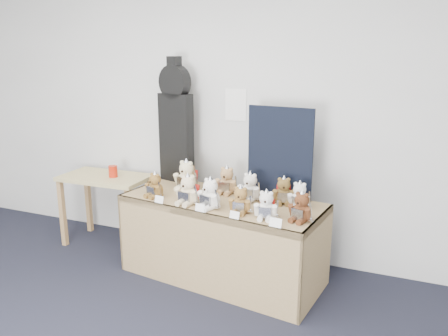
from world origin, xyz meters
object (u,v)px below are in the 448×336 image
at_px(side_table, 106,187).
at_px(teddy_back_end, 299,196).
at_px(teddy_front_left, 188,191).
at_px(teddy_back_left, 186,177).
at_px(teddy_front_end, 301,208).
at_px(teddy_back_centre_right, 250,188).
at_px(teddy_front_far_left, 155,186).
at_px(teddy_back_centre_left, 227,181).
at_px(teddy_back_right, 284,192).
at_px(display_table, 218,219).
at_px(teddy_front_right, 240,201).
at_px(teddy_front_centre, 210,195).
at_px(red_cup, 113,171).
at_px(guitar_case, 176,122).
at_px(teddy_front_far_right, 266,206).
at_px(teddy_back_far_left, 189,178).

relative_size(side_table, teddy_back_end, 3.65).
xyz_separation_m(teddy_front_left, teddy_back_left, (-0.20, 0.36, 0.01)).
bearing_deg(teddy_front_end, teddy_back_centre_right, 166.01).
distance_m(teddy_front_far_left, teddy_back_centre_left, 0.64).
distance_m(teddy_front_far_left, teddy_back_right, 1.12).
relative_size(teddy_front_left, teddy_back_left, 0.91).
height_order(teddy_back_left, teddy_back_centre_right, teddy_back_left).
xyz_separation_m(display_table, teddy_front_right, (0.27, -0.18, 0.25)).
distance_m(side_table, teddy_front_centre, 1.46).
relative_size(display_table, red_cup, 15.52).
distance_m(guitar_case, teddy_back_left, 0.56).
bearing_deg(teddy_front_end, red_cup, -174.61).
height_order(teddy_front_centre, teddy_back_centre_right, teddy_front_centre).
relative_size(red_cup, teddy_front_far_left, 0.48).
distance_m(red_cup, teddy_back_centre_left, 1.24).
distance_m(side_table, red_cup, 0.21).
relative_size(teddy_front_centre, teddy_back_right, 1.11).
height_order(red_cup, teddy_front_far_right, teddy_front_far_right).
distance_m(teddy_front_centre, teddy_back_far_left, 0.59).
relative_size(teddy_front_right, teddy_front_far_right, 0.99).
distance_m(display_table, teddy_back_end, 0.72).
distance_m(teddy_front_far_left, teddy_front_right, 0.84).
bearing_deg(teddy_front_left, teddy_front_far_left, 178.60).
bearing_deg(teddy_back_centre_left, display_table, -84.13).
bearing_deg(teddy_front_centre, display_table, 109.62).
bearing_deg(teddy_back_centre_right, side_table, -178.52).
distance_m(side_table, teddy_front_far_right, 1.93).
bearing_deg(teddy_back_right, teddy_back_far_left, 159.83).
xyz_separation_m(teddy_front_centre, teddy_front_right, (0.27, -0.01, -0.02)).
relative_size(teddy_front_left, teddy_back_far_left, 1.10).
bearing_deg(teddy_back_far_left, teddy_front_right, -27.64).
relative_size(teddy_front_left, teddy_front_end, 1.10).
bearing_deg(red_cup, teddy_front_centre, -18.80).
relative_size(teddy_front_right, teddy_back_far_left, 0.96).
distance_m(display_table, teddy_back_centre_left, 0.37).
bearing_deg(display_table, teddy_front_right, -25.44).
distance_m(teddy_front_far_left, teddy_front_left, 0.36).
relative_size(teddy_front_centre, teddy_back_centre_right, 1.04).
distance_m(teddy_front_far_right, teddy_back_end, 0.38).
bearing_deg(teddy_back_left, teddy_front_left, -57.34).
bearing_deg(teddy_front_right, teddy_back_end, 33.13).
bearing_deg(teddy_back_left, teddy_front_right, -26.64).
relative_size(guitar_case, teddy_front_far_left, 4.89).
xyz_separation_m(guitar_case, teddy_back_right, (1.15, -0.26, -0.48)).
distance_m(side_table, teddy_back_far_left, 0.99).
relative_size(teddy_front_right, teddy_back_centre_right, 0.90).
height_order(teddy_front_end, teddy_back_right, teddy_front_end).
height_order(red_cup, teddy_front_centre, teddy_front_centre).
bearing_deg(teddy_front_far_right, teddy_back_left, 146.45).
xyz_separation_m(guitar_case, teddy_back_centre_left, (0.60, -0.19, -0.47)).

